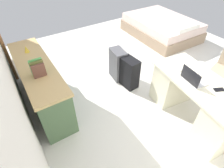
# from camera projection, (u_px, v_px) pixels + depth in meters

# --- Properties ---
(ground_plane) EXTENTS (5.71, 5.71, 0.00)m
(ground_plane) POSITION_uv_depth(u_px,v_px,m) (146.00, 75.00, 3.76)
(ground_plane) COLOR silver
(desk) EXTENTS (1.52, 0.85, 0.72)m
(desk) POSITION_uv_depth(u_px,v_px,m) (195.00, 101.00, 2.68)
(desk) COLOR beige
(desk) RESTS_ON ground_plane
(credenza) EXTENTS (1.80, 0.48, 0.78)m
(credenza) POSITION_uv_depth(u_px,v_px,m) (41.00, 84.00, 2.94)
(credenza) COLOR #4C6B47
(credenza) RESTS_ON ground_plane
(bed) EXTENTS (1.93, 1.45, 0.58)m
(bed) POSITION_uv_depth(u_px,v_px,m) (161.00, 27.00, 4.98)
(bed) COLOR gray
(bed) RESTS_ON ground_plane
(suitcase_black) EXTENTS (0.37, 0.24, 0.58)m
(suitcase_black) POSITION_uv_depth(u_px,v_px,m) (129.00, 73.00, 3.34)
(suitcase_black) COLOR black
(suitcase_black) RESTS_ON ground_plane
(suitcase_spare_grey) EXTENTS (0.38, 0.26, 0.61)m
(suitcase_spare_grey) POSITION_uv_depth(u_px,v_px,m) (118.00, 64.00, 3.51)
(suitcase_spare_grey) COLOR #4C4C51
(suitcase_spare_grey) RESTS_ON ground_plane
(laptop) EXTENTS (0.34, 0.26, 0.21)m
(laptop) POSITION_uv_depth(u_px,v_px,m) (193.00, 79.00, 2.45)
(laptop) COLOR #B7B7BC
(laptop) RESTS_ON desk
(computer_mouse) EXTENTS (0.07, 0.11, 0.03)m
(computer_mouse) POSITION_uv_depth(u_px,v_px,m) (181.00, 69.00, 2.66)
(computer_mouse) COLOR white
(computer_mouse) RESTS_ON desk
(cell_phone_near_laptop) EXTENTS (0.12, 0.15, 0.01)m
(cell_phone_near_laptop) POSITION_uv_depth(u_px,v_px,m) (219.00, 90.00, 2.34)
(cell_phone_near_laptop) COLOR black
(cell_phone_near_laptop) RESTS_ON desk
(book_row) EXTENTS (0.15, 0.17, 0.23)m
(book_row) POSITION_uv_depth(u_px,v_px,m) (38.00, 68.00, 2.44)
(book_row) COLOR brown
(book_row) RESTS_ON credenza
(figurine_small) EXTENTS (0.08, 0.08, 0.11)m
(figurine_small) POSITION_uv_depth(u_px,v_px,m) (26.00, 49.00, 2.92)
(figurine_small) COLOR gold
(figurine_small) RESTS_ON credenza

